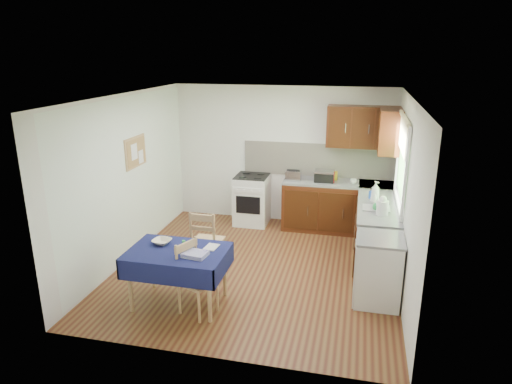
% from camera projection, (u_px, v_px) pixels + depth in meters
% --- Properties ---
extents(floor, '(4.20, 4.20, 0.00)m').
position_uv_depth(floor, '(257.00, 268.00, 6.75)').
color(floor, '#4E2214').
rests_on(floor, ground).
extents(ceiling, '(4.00, 4.20, 0.02)m').
position_uv_depth(ceiling, '(257.00, 97.00, 6.00)').
color(ceiling, white).
rests_on(ceiling, wall_back).
extents(wall_back, '(4.00, 0.02, 2.50)m').
position_uv_depth(wall_back, '(282.00, 155.00, 8.33)').
color(wall_back, white).
rests_on(wall_back, ground).
extents(wall_front, '(4.00, 0.02, 2.50)m').
position_uv_depth(wall_front, '(208.00, 249.00, 4.42)').
color(wall_front, white).
rests_on(wall_front, ground).
extents(wall_left, '(0.02, 4.20, 2.50)m').
position_uv_depth(wall_left, '(126.00, 179.00, 6.81)').
color(wall_left, white).
rests_on(wall_left, ground).
extents(wall_right, '(0.02, 4.20, 2.50)m').
position_uv_depth(wall_right, '(406.00, 198.00, 5.95)').
color(wall_right, white).
rests_on(wall_right, ground).
extents(base_cabinets, '(1.90, 2.30, 0.86)m').
position_uv_depth(base_cabinets, '(354.00, 219.00, 7.50)').
color(base_cabinets, '#361509').
rests_on(base_cabinets, ground).
extents(worktop_back, '(1.90, 0.60, 0.04)m').
position_uv_depth(worktop_back, '(338.00, 183.00, 7.94)').
color(worktop_back, '#5E5F63').
rests_on(worktop_back, base_cabinets).
extents(worktop_right, '(0.60, 1.70, 0.04)m').
position_uv_depth(worktop_right, '(378.00, 207.00, 6.73)').
color(worktop_right, '#5E5F63').
rests_on(worktop_right, base_cabinets).
extents(worktop_corner, '(0.60, 0.60, 0.04)m').
position_uv_depth(worktop_corner, '(377.00, 185.00, 7.80)').
color(worktop_corner, '#5E5F63').
rests_on(worktop_corner, base_cabinets).
extents(splashback, '(2.70, 0.02, 0.60)m').
position_uv_depth(splashback, '(318.00, 160.00, 8.19)').
color(splashback, silver).
rests_on(splashback, wall_back).
extents(upper_cabinets, '(1.20, 0.85, 0.70)m').
position_uv_depth(upper_cabinets, '(371.00, 128.00, 7.54)').
color(upper_cabinets, '#361509').
rests_on(upper_cabinets, wall_back).
extents(stove, '(0.60, 0.61, 0.92)m').
position_uv_depth(stove, '(252.00, 199.00, 8.39)').
color(stove, white).
rests_on(stove, ground).
extents(window, '(0.04, 1.48, 1.26)m').
position_uv_depth(window, '(402.00, 156.00, 6.48)').
color(window, '#295322').
rests_on(window, wall_right).
extents(fridge, '(0.58, 0.60, 0.89)m').
position_uv_depth(fridge, '(378.00, 270.00, 5.74)').
color(fridge, white).
rests_on(fridge, ground).
extents(corkboard, '(0.04, 0.62, 0.47)m').
position_uv_depth(corkboard, '(136.00, 152.00, 6.98)').
color(corkboard, tan).
rests_on(corkboard, wall_left).
extents(dining_table, '(1.21, 0.82, 0.73)m').
position_uv_depth(dining_table, '(178.00, 258.00, 5.64)').
color(dining_table, '#101443').
rests_on(dining_table, ground).
extents(chair_far, '(0.43, 0.43, 0.95)m').
position_uv_depth(chair_far, '(206.00, 239.00, 6.52)').
color(chair_far, tan).
rests_on(chair_far, ground).
extents(chair_near, '(0.53, 0.53, 0.91)m').
position_uv_depth(chair_near, '(195.00, 276.00, 5.51)').
color(chair_near, tan).
rests_on(chair_near, ground).
extents(toaster, '(0.26, 0.16, 0.20)m').
position_uv_depth(toaster, '(293.00, 175.00, 7.97)').
color(toaster, '#B1B1B6').
rests_on(toaster, worktop_back).
extents(sandwich_press, '(0.33, 0.29, 0.19)m').
position_uv_depth(sandwich_press, '(324.00, 176.00, 7.94)').
color(sandwich_press, black).
rests_on(sandwich_press, worktop_back).
extents(sauce_bottle, '(0.04, 0.04, 0.19)m').
position_uv_depth(sauce_bottle, '(333.00, 177.00, 7.84)').
color(sauce_bottle, '#B50E17').
rests_on(sauce_bottle, worktop_back).
extents(yellow_packet, '(0.12, 0.08, 0.15)m').
position_uv_depth(yellow_packet, '(334.00, 176.00, 8.02)').
color(yellow_packet, gold).
rests_on(yellow_packet, worktop_back).
extents(dish_rack, '(0.39, 0.30, 0.18)m').
position_uv_depth(dish_rack, '(376.00, 208.00, 6.56)').
color(dish_rack, gray).
rests_on(dish_rack, worktop_right).
extents(kettle, '(0.16, 0.16, 0.27)m').
position_uv_depth(kettle, '(382.00, 206.00, 6.31)').
color(kettle, white).
rests_on(kettle, worktop_right).
extents(cup, '(0.12, 0.12, 0.09)m').
position_uv_depth(cup, '(353.00, 181.00, 7.80)').
color(cup, silver).
rests_on(cup, worktop_back).
extents(soap_bottle_a, '(0.18, 0.18, 0.33)m').
position_uv_depth(soap_bottle_a, '(375.00, 192.00, 6.80)').
color(soap_bottle_a, white).
rests_on(soap_bottle_a, worktop_right).
extents(soap_bottle_b, '(0.12, 0.12, 0.18)m').
position_uv_depth(soap_bottle_b, '(373.00, 193.00, 6.99)').
color(soap_bottle_b, blue).
rests_on(soap_bottle_b, worktop_right).
extents(soap_bottle_c, '(0.18, 0.18, 0.17)m').
position_uv_depth(soap_bottle_c, '(377.00, 205.00, 6.48)').
color(soap_bottle_c, '#268E43').
rests_on(soap_bottle_c, worktop_right).
extents(plate_bowl, '(0.27, 0.27, 0.06)m').
position_uv_depth(plate_bowl, '(162.00, 242.00, 5.80)').
color(plate_bowl, beige).
rests_on(plate_bowl, dining_table).
extents(book, '(0.17, 0.22, 0.02)m').
position_uv_depth(book, '(206.00, 246.00, 5.71)').
color(book, white).
rests_on(book, dining_table).
extents(spice_jar, '(0.04, 0.04, 0.08)m').
position_uv_depth(spice_jar, '(184.00, 244.00, 5.71)').
color(spice_jar, green).
rests_on(spice_jar, dining_table).
extents(tea_towel, '(0.30, 0.25, 0.05)m').
position_uv_depth(tea_towel, '(195.00, 254.00, 5.45)').
color(tea_towel, navy).
rests_on(tea_towel, dining_table).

